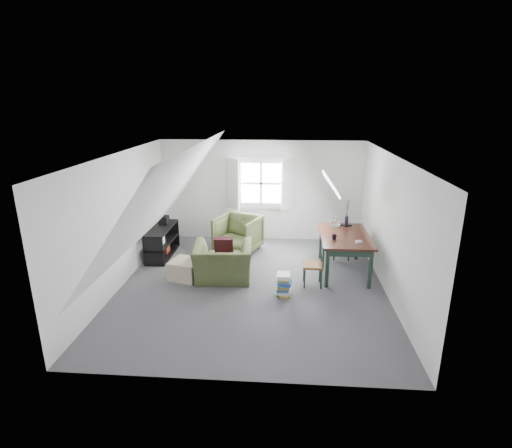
# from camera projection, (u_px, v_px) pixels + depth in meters

# --- Properties ---
(floor) EXTENTS (5.50, 5.50, 0.00)m
(floor) POSITION_uv_depth(u_px,v_px,m) (252.00, 285.00, 7.71)
(floor) COLOR #4A494D
(floor) RESTS_ON ground
(ceiling) EXTENTS (5.50, 5.50, 0.00)m
(ceiling) POSITION_uv_depth(u_px,v_px,m) (252.00, 155.00, 6.96)
(ceiling) COLOR white
(ceiling) RESTS_ON wall_back
(wall_back) EXTENTS (5.00, 0.00, 5.00)m
(wall_back) POSITION_uv_depth(u_px,v_px,m) (261.00, 191.00, 9.95)
(wall_back) COLOR silver
(wall_back) RESTS_ON ground
(wall_front) EXTENTS (5.00, 0.00, 5.00)m
(wall_front) POSITION_uv_depth(u_px,v_px,m) (233.00, 292.00, 4.72)
(wall_front) COLOR silver
(wall_front) RESTS_ON ground
(wall_left) EXTENTS (0.00, 5.50, 5.50)m
(wall_left) POSITION_uv_depth(u_px,v_px,m) (120.00, 221.00, 7.51)
(wall_left) COLOR silver
(wall_left) RESTS_ON ground
(wall_right) EXTENTS (0.00, 5.50, 5.50)m
(wall_right) POSITION_uv_depth(u_px,v_px,m) (391.00, 227.00, 7.16)
(wall_right) COLOR silver
(wall_right) RESTS_ON ground
(slope_left) EXTENTS (3.19, 5.50, 4.48)m
(slope_left) POSITION_uv_depth(u_px,v_px,m) (168.00, 194.00, 7.29)
(slope_left) COLOR white
(slope_left) RESTS_ON wall_left
(slope_right) EXTENTS (3.19, 5.50, 4.48)m
(slope_right) POSITION_uv_depth(u_px,v_px,m) (339.00, 197.00, 7.07)
(slope_right) COLOR white
(slope_right) RESTS_ON wall_right
(dormer_window) EXTENTS (1.71, 0.35, 1.30)m
(dormer_window) POSITION_uv_depth(u_px,v_px,m) (261.00, 184.00, 9.82)
(dormer_window) COLOR white
(dormer_window) RESTS_ON wall_back
(skylight) EXTENTS (0.35, 0.75, 0.47)m
(skylight) POSITION_uv_depth(u_px,v_px,m) (331.00, 184.00, 8.32)
(skylight) COLOR white
(skylight) RESTS_ON slope_right
(armchair_near) EXTENTS (1.19, 1.06, 0.73)m
(armchair_near) POSITION_uv_depth(u_px,v_px,m) (223.00, 279.00, 7.97)
(armchair_near) COLOR #404B28
(armchair_near) RESTS_ON floor
(armchair_far) EXTENTS (1.20, 1.22, 0.86)m
(armchair_far) POSITION_uv_depth(u_px,v_px,m) (238.00, 251.00, 9.43)
(armchair_far) COLOR #404B28
(armchair_far) RESTS_ON floor
(throw_pillow) EXTENTS (0.39, 0.24, 0.39)m
(throw_pillow) POSITION_uv_depth(u_px,v_px,m) (224.00, 246.00, 7.92)
(throw_pillow) COLOR #3D1018
(throw_pillow) RESTS_ON armchair_near
(ottoman) EXTENTS (0.68, 0.68, 0.37)m
(ottoman) POSITION_uv_depth(u_px,v_px,m) (186.00, 269.00, 7.98)
(ottoman) COLOR #BAA88E
(ottoman) RESTS_ON floor
(dining_table) EXTENTS (0.98, 1.63, 0.81)m
(dining_table) POSITION_uv_depth(u_px,v_px,m) (345.00, 240.00, 8.10)
(dining_table) COLOR #361911
(dining_table) RESTS_ON floor
(demijohn) EXTENTS (0.21, 0.21, 0.29)m
(demijohn) POSITION_uv_depth(u_px,v_px,m) (335.00, 223.00, 8.47)
(demijohn) COLOR silver
(demijohn) RESTS_ON dining_table
(vase_twigs) EXTENTS (0.08, 0.08, 0.59)m
(vase_twigs) POSITION_uv_depth(u_px,v_px,m) (346.00, 221.00, 8.54)
(vase_twigs) COLOR black
(vase_twigs) RESTS_ON dining_table
(cup) EXTENTS (0.12, 0.12, 0.10)m
(cup) POSITION_uv_depth(u_px,v_px,m) (334.00, 240.00, 7.80)
(cup) COLOR black
(cup) RESTS_ON dining_table
(paper_box) EXTENTS (0.14, 0.11, 0.04)m
(paper_box) POSITION_uv_depth(u_px,v_px,m) (359.00, 242.00, 7.62)
(paper_box) COLOR white
(paper_box) RESTS_ON dining_table
(dining_chair_far) EXTENTS (0.40, 0.40, 0.86)m
(dining_chair_far) POSITION_uv_depth(u_px,v_px,m) (342.00, 240.00, 8.88)
(dining_chair_far) COLOR brown
(dining_chair_far) RESTS_ON floor
(dining_chair_near) EXTENTS (0.38, 0.38, 0.82)m
(dining_chair_near) POSITION_uv_depth(u_px,v_px,m) (315.00, 264.00, 7.60)
(dining_chair_near) COLOR brown
(dining_chair_near) RESTS_ON floor
(media_shelf) EXTENTS (0.44, 1.32, 0.67)m
(media_shelf) POSITION_uv_depth(u_px,v_px,m) (162.00, 243.00, 9.07)
(media_shelf) COLOR black
(media_shelf) RESTS_ON floor
(electronics_box) EXTENTS (0.18, 0.25, 0.20)m
(electronics_box) POSITION_uv_depth(u_px,v_px,m) (164.00, 220.00, 9.21)
(electronics_box) COLOR black
(electronics_box) RESTS_ON media_shelf
(magazine_stack) EXTENTS (0.30, 0.36, 0.41)m
(magazine_stack) POSITION_uv_depth(u_px,v_px,m) (284.00, 285.00, 7.28)
(magazine_stack) COLOR #B29933
(magazine_stack) RESTS_ON floor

